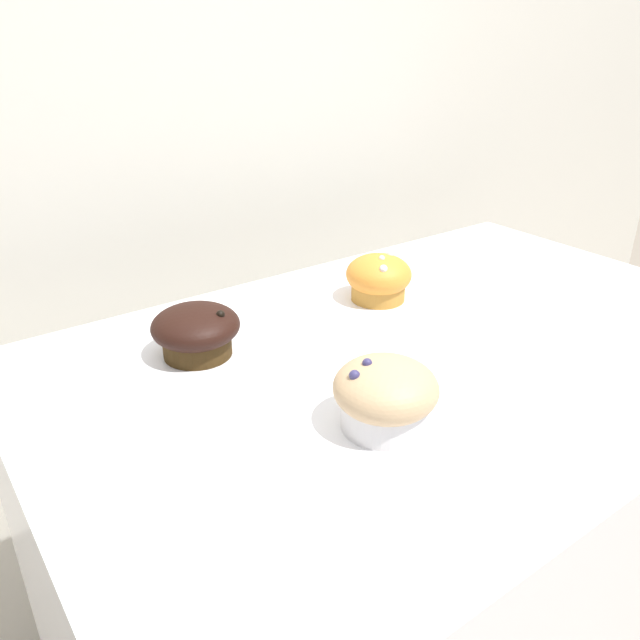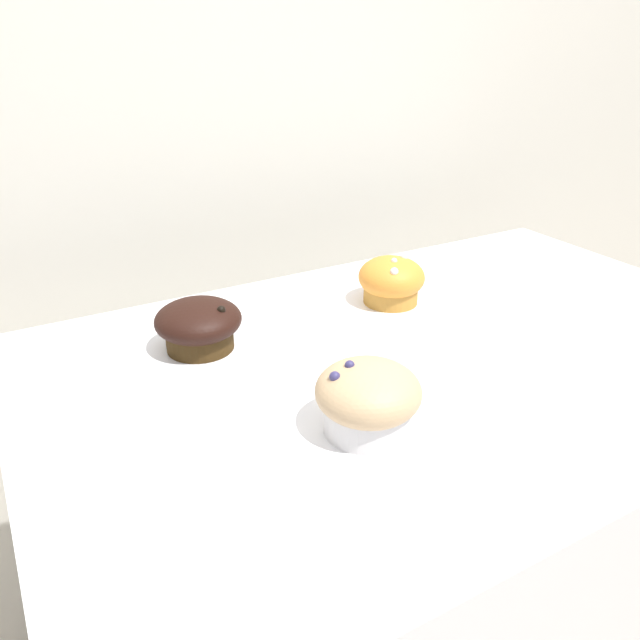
# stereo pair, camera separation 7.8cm
# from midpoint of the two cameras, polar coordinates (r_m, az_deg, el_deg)

# --- Properties ---
(wall_back) EXTENTS (3.20, 0.10, 1.80)m
(wall_back) POSITION_cam_midpoint_polar(r_m,az_deg,el_deg) (1.29, -11.40, 7.64)
(wall_back) COLOR beige
(wall_back) RESTS_ON ground
(display_counter) EXTENTS (1.00, 0.64, 0.91)m
(display_counter) POSITION_cam_midpoint_polar(r_m,az_deg,el_deg) (1.11, 5.56, -23.48)
(display_counter) COLOR white
(display_counter) RESTS_ON ground
(muffin_front_center) EXTENTS (0.11, 0.11, 0.06)m
(muffin_front_center) POSITION_cam_midpoint_polar(r_m,az_deg,el_deg) (0.80, -14.02, -1.01)
(muffin_front_center) COLOR #38260F
(muffin_front_center) RESTS_ON display_counter
(muffin_back_left) EXTENTS (0.11, 0.11, 0.08)m
(muffin_back_left) POSITION_cam_midpoint_polar(r_m,az_deg,el_deg) (0.64, 2.53, -6.95)
(muffin_back_left) COLOR silver
(muffin_back_left) RESTS_ON display_counter
(muffin_back_right) EXTENTS (0.10, 0.10, 0.07)m
(muffin_back_right) POSITION_cam_midpoint_polar(r_m,az_deg,el_deg) (0.94, 3.02, 3.79)
(muffin_back_right) COLOR #BF8332
(muffin_back_right) RESTS_ON display_counter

